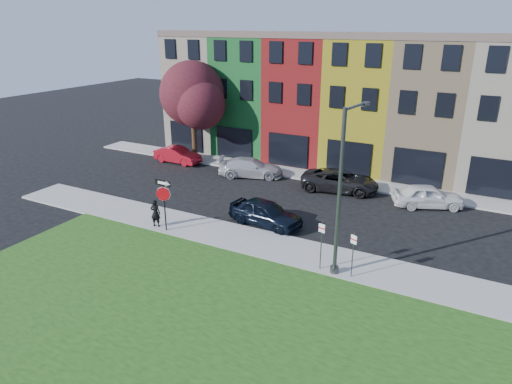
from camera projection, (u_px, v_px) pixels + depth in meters
The scene contains 15 objects.
ground at pixel (243, 273), 21.52m from camera, with size 120.00×120.00×0.00m, color black.
sidewalk_near at pixel (307, 255), 23.10m from camera, with size 40.00×3.00×0.12m, color gray.
sidewalk_far at pixel (305, 175), 35.23m from camera, with size 40.00×2.40×0.12m, color gray.
rowhouse_block at pixel (341, 100), 38.41m from camera, with size 30.00×10.12×10.00m.
stop_sign at pixel (164, 195), 24.96m from camera, with size 1.05×0.12×2.99m.
man at pixel (155, 213), 25.93m from camera, with size 0.67×0.53×1.62m, color black.
sedan_near at pixel (266, 213), 26.40m from camera, with size 4.65×2.36×1.52m, color black.
parked_car_red at pixel (178, 155), 38.26m from camera, with size 4.13×1.49×1.35m, color maroon.
parked_car_silver at pixel (251, 168), 34.81m from camera, with size 5.29×3.58×1.42m, color #B6B5BA.
parked_car_dark at pixel (340, 181), 31.82m from camera, with size 5.64×3.24×1.48m, color black.
parked_car_white at pixel (428, 196), 29.01m from camera, with size 4.68×3.37×1.48m, color white.
street_lamp at pixel (341, 193), 20.17m from camera, with size 0.63×2.57×7.72m.
parking_sign_a at pixel (321, 240), 21.15m from camera, with size 0.32×0.11×2.46m.
parking_sign_b at pixel (353, 250), 20.52m from camera, with size 0.30×0.15×2.21m.
tree_purple at pixel (194, 95), 37.74m from camera, with size 6.46×5.65×8.16m.
Camera 1 is at (9.40, -16.34, 11.10)m, focal length 32.00 mm.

